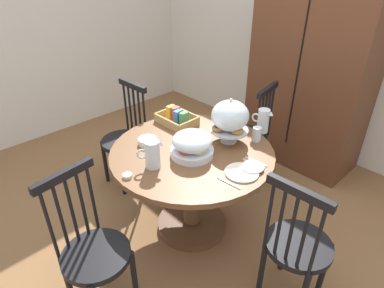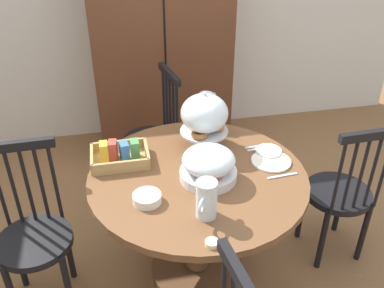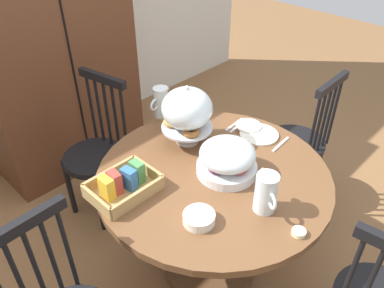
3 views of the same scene
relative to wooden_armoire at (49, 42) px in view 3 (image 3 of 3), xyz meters
The scene contains 18 objects.
ground_plane 1.79m from the wooden_armoire, 90.10° to the right, with size 10.00×10.00×0.00m, color brown.
wooden_armoire is the anchor object (origin of this frame).
dining_table 1.65m from the wooden_armoire, 91.21° to the right, with size 1.17×1.17×0.74m.
windsor_chair_facing_door 1.87m from the wooden_armoire, 61.55° to the right, with size 0.40×0.40×0.97m.
windsor_chair_far_side 0.90m from the wooden_armoire, 103.55° to the right, with size 0.41×0.41×0.97m.
pastry_stand_with_dome 1.30m from the wooden_armoire, 87.11° to the right, with size 0.28×0.28×0.34m.
fruit_platter_covered 1.63m from the wooden_armoire, 89.54° to the right, with size 0.30×0.30×0.18m.
orange_juice_pitcher 1.91m from the wooden_armoire, 91.94° to the right, with size 0.12×0.17×0.19m.
milk_pitcher 1.02m from the wooden_armoire, 81.45° to the right, with size 0.17×0.09×0.19m.
cereal_basket 1.45m from the wooden_armoire, 107.39° to the right, with size 0.32×0.24×0.12m.
china_plate_large 1.61m from the wooden_armoire, 75.83° to the right, with size 0.22×0.22×0.01m, color white.
china_plate_small 1.53m from the wooden_armoire, 74.38° to the right, with size 0.15×0.15×0.01m, color white.
cereal_bowl 1.80m from the wooden_armoire, 100.42° to the right, with size 0.14×0.14×0.04m, color white.
drinking_glass 1.18m from the wooden_armoire, 79.88° to the right, with size 0.06×0.06×0.11m, color silver.
butter_dish 2.11m from the wooden_armoire, 92.30° to the right, with size 0.06×0.06×0.02m, color beige.
table_knife 1.48m from the wooden_armoire, 74.90° to the right, with size 0.17×0.01×0.01m, color silver.
dinner_fork 1.45m from the wooden_armoire, 74.68° to the right, with size 0.17×0.01×0.01m, color silver.
soup_spoon 1.75m from the wooden_armoire, 76.61° to the right, with size 0.17×0.01×0.01m, color silver.
Camera 3 is at (-1.17, -1.03, 1.99)m, focal length 36.20 mm.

